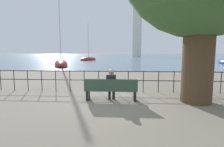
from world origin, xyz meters
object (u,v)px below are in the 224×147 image
object	(u,v)px
sailboat_2	(89,59)
harbor_lighthouse	(137,29)
sailboat_0	(61,64)
seated_person_left	(111,83)
park_bench	(111,90)

from	to	relation	value
sailboat_2	harbor_lighthouse	xyz separation A→B (m)	(15.46, 45.07, 13.15)
sailboat_0	seated_person_left	bearing A→B (deg)	-84.94
seated_person_left	sailboat_2	world-z (taller)	sailboat_2
park_bench	sailboat_0	world-z (taller)	sailboat_0
park_bench	harbor_lighthouse	bearing A→B (deg)	85.19
sailboat_2	seated_person_left	bearing A→B (deg)	-56.20
sailboat_0	sailboat_2	distance (m)	19.69
sailboat_2	park_bench	bearing A→B (deg)	-56.23
seated_person_left	park_bench	bearing A→B (deg)	-92.86
seated_person_left	sailboat_0	xyz separation A→B (m)	(-8.55, 17.67, -0.36)
seated_person_left	harbor_lighthouse	bearing A→B (deg)	85.19
park_bench	sailboat_2	size ratio (longest dim) A/B	0.22
harbor_lighthouse	seated_person_left	bearing A→B (deg)	-94.81
park_bench	seated_person_left	distance (m)	0.27
sailboat_0	sailboat_2	size ratio (longest dim) A/B	1.18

